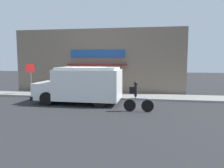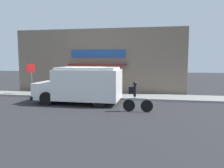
# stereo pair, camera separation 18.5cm
# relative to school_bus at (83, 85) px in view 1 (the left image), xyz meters

# --- Properties ---
(ground_plane) EXTENTS (70.00, 70.00, 0.00)m
(ground_plane) POSITION_rel_school_bus_xyz_m (-0.05, 1.51, -1.17)
(ground_plane) COLOR #2B2B2D
(sidewalk) EXTENTS (28.00, 2.24, 0.13)m
(sidewalk) POSITION_rel_school_bus_xyz_m (-0.05, 2.62, -1.10)
(sidewalk) COLOR gray
(sidewalk) RESTS_ON ground_plane
(storefront) EXTENTS (13.78, 0.79, 5.15)m
(storefront) POSITION_rel_school_bus_xyz_m (-0.05, 4.09, 1.41)
(storefront) COLOR #756656
(storefront) RESTS_ON ground_plane
(school_bus) EXTENTS (5.25, 2.86, 2.25)m
(school_bus) POSITION_rel_school_bus_xyz_m (0.00, 0.00, 0.00)
(school_bus) COLOR white
(school_bus) RESTS_ON ground_plane
(cyclist) EXTENTS (1.57, 0.22, 1.59)m
(cyclist) POSITION_rel_school_bus_xyz_m (3.42, -1.67, -0.37)
(cyclist) COLOR black
(cyclist) RESTS_ON ground_plane
(stop_sign_post) EXTENTS (0.45, 0.45, 2.30)m
(stop_sign_post) POSITION_rel_school_bus_xyz_m (-4.76, 2.25, 0.50)
(stop_sign_post) COLOR slate
(stop_sign_post) RESTS_ON sidewalk
(trash_bin) EXTENTS (0.45, 0.45, 0.85)m
(trash_bin) POSITION_rel_school_bus_xyz_m (-3.45, 2.54, -0.61)
(trash_bin) COLOR #2D5138
(trash_bin) RESTS_ON sidewalk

